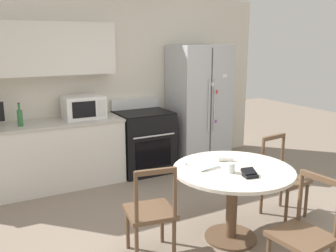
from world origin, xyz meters
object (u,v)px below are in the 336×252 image
Objects in this scene: dining_chair_near at (304,235)px; candle_glass at (230,168)px; oven_range at (144,141)px; microwave at (84,107)px; counter_bottle at (20,117)px; wallet at (250,174)px; refrigerator at (199,105)px; dining_chair_right at (283,178)px; dining_chair_left at (151,213)px.

dining_chair_near is 0.85m from candle_glass.
oven_range is 2.33m from candle_glass.
microwave is 1.83× the size of counter_bottle.
candle_glass is 0.19m from wallet.
microwave is (-1.82, 0.09, 0.11)m from refrigerator.
oven_range is at bearing 178.48° from refrigerator.
dining_chair_right reaches higher than wallet.
counter_bottle reaches higher than dining_chair_left.
oven_range is 7.33× the size of wallet.
dining_chair_near is (1.69, -3.02, -0.58)m from counter_bottle.
dining_chair_near is at bearing -107.77° from refrigerator.
microwave reaches higher than oven_range.
counter_bottle reaches higher than dining_chair_near.
dining_chair_right is (-0.19, -2.04, -0.50)m from refrigerator.
dining_chair_near is at bearing -90.43° from oven_range.
refrigerator reaches higher than candle_glass.
refrigerator is 12.75× the size of wallet.
dining_chair_near is at bearing -36.62° from dining_chair_left.
refrigerator is 3.23m from dining_chair_near.
dining_chair_near is at bearing -60.78° from counter_bottle.
counter_bottle is 3.24m from dining_chair_right.
microwave is 0.85m from counter_bottle.
microwave is 0.60× the size of dining_chair_left.
wallet is (-0.85, -0.40, 0.33)m from dining_chair_right.
oven_range is at bearing 85.61° from candle_glass.
microwave is 5.78× the size of candle_glass.
wallet is (-0.07, 0.60, 0.33)m from dining_chair_near.
microwave reaches higher than dining_chair_right.
dining_chair_left is at bearing -4.41° from dining_chair_right.
dining_chair_near is 0.69m from wallet.
dining_chair_left and dining_chair_near have the same top height.
microwave is 2.67m from wallet.
dining_chair_left is 6.12× the size of wallet.
dining_chair_right is 6.12× the size of wallet.
counter_bottle is 2.30m from dining_chair_left.
candle_glass is at bearing -55.75° from counter_bottle.
refrigerator is 1.06m from oven_range.
dining_chair_left is (-0.92, -2.13, -0.03)m from oven_range.
oven_range is 3.65× the size of counter_bottle.
microwave is at bearing 177.13° from refrigerator.
refrigerator is at bearing 0.46° from counter_bottle.
counter_bottle is at bearing -172.36° from microwave.
counter_bottle is 2.74m from candle_glass.
candle_glass is at bearing -73.64° from microwave.
refrigerator is 2.11m from dining_chair_right.
counter_bottle is 3.51m from dining_chair_near.
candle_glass is (0.74, -0.17, 0.35)m from dining_chair_left.
counter_bottle reaches higher than candle_glass.
counter_bottle is 0.33× the size of dining_chair_right.
dining_chair_right is at bearing -39.35° from counter_bottle.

